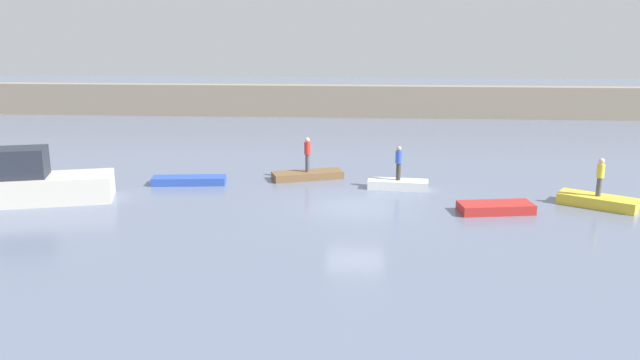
{
  "coord_description": "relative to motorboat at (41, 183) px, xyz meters",
  "views": [
    {
      "loc": [
        0.18,
        -27.04,
        8.12
      ],
      "look_at": [
        -1.65,
        1.35,
        0.85
      ],
      "focal_mm": 36.47,
      "sensor_mm": 36.0,
      "label": 1
    }
  ],
  "objects": [
    {
      "name": "person_blue_shirt",
      "position": [
        15.98,
        3.25,
        0.47
      ],
      "size": [
        0.32,
        0.32,
        1.65
      ],
      "color": "#38332D",
      "rests_on": "rowboat_white"
    },
    {
      "name": "person_yellow_shirt",
      "position": [
        24.49,
        0.82,
        0.54
      ],
      "size": [
        0.32,
        0.32,
        1.68
      ],
      "color": "#4C4C56",
      "rests_on": "rowboat_yellow"
    },
    {
      "name": "rowboat_white",
      "position": [
        15.98,
        3.25,
        -0.66
      ],
      "size": [
        2.94,
        1.23,
        0.43
      ],
      "primitive_type": "cube",
      "rotation": [
        0.0,
        0.0,
        -0.1
      ],
      "color": "white",
      "rests_on": "ground_plane"
    },
    {
      "name": "rowboat_red",
      "position": [
        19.9,
        -0.34,
        -0.67
      ],
      "size": [
        3.25,
        1.7,
        0.41
      ],
      "primitive_type": "cube",
      "rotation": [
        0.0,
        0.0,
        0.16
      ],
      "color": "red",
      "rests_on": "ground_plane"
    },
    {
      "name": "person_red_shirt",
      "position": [
        11.49,
        4.95,
        0.48
      ],
      "size": [
        0.32,
        0.32,
        1.76
      ],
      "color": "#4C4C56",
      "rests_on": "rowboat_brown"
    },
    {
      "name": "motorboat",
      "position": [
        0.0,
        0.0,
        0.0
      ],
      "size": [
        6.01,
        3.51,
        2.47
      ],
      "color": "beige",
      "rests_on": "ground_plane"
    },
    {
      "name": "rowboat_brown",
      "position": [
        11.49,
        4.95,
        -0.69
      ],
      "size": [
        3.73,
        2.28,
        0.37
      ],
      "primitive_type": "cube",
      "rotation": [
        0.0,
        0.0,
        0.34
      ],
      "color": "brown",
      "rests_on": "ground_plane"
    },
    {
      "name": "rowboat_blue",
      "position": [
        5.75,
        3.47,
        -0.69
      ],
      "size": [
        3.65,
        1.35,
        0.38
      ],
      "primitive_type": "cube",
      "rotation": [
        0.0,
        0.0,
        0.1
      ],
      "color": "#2B4CAD",
      "rests_on": "ground_plane"
    },
    {
      "name": "rowboat_yellow",
      "position": [
        24.49,
        0.82,
        -0.64
      ],
      "size": [
        3.35,
        2.66,
        0.48
      ],
      "primitive_type": "cube",
      "rotation": [
        0.0,
        0.0,
        -0.55
      ],
      "color": "gold",
      "rests_on": "ground_plane"
    },
    {
      "name": "ground_plane",
      "position": [
        14.01,
        0.02,
        -0.88
      ],
      "size": [
        120.0,
        120.0,
        0.0
      ],
      "primitive_type": "plane",
      "color": "slate"
    },
    {
      "name": "embankment_wall",
      "position": [
        14.01,
        25.7,
        0.4
      ],
      "size": [
        80.0,
        1.2,
        2.56
      ],
      "primitive_type": "cube",
      "color": "gray",
      "rests_on": "ground_plane"
    }
  ]
}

